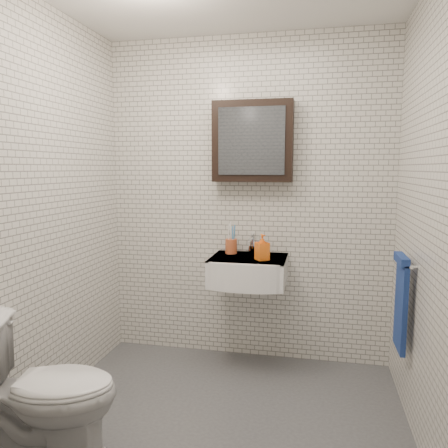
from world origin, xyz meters
name	(u,v)px	position (x,y,z in m)	size (l,w,h in m)	color
ground	(219,422)	(0.00, 0.00, 0.01)	(2.20, 2.00, 0.01)	#45474C
room_shell	(219,175)	(0.00, 0.00, 1.47)	(2.22, 2.02, 2.51)	silver
washbasin	(248,271)	(0.05, 0.73, 0.76)	(0.55, 0.50, 0.20)	white
faucet	(252,245)	(0.05, 0.93, 0.92)	(0.06, 0.20, 0.15)	silver
mirror_cabinet	(253,142)	(0.05, 0.93, 1.70)	(0.60, 0.15, 0.60)	black
towel_rail	(401,299)	(1.04, 0.35, 0.72)	(0.09, 0.30, 0.58)	silver
toothbrush_cup	(231,245)	(-0.10, 0.89, 0.91)	(0.11, 0.11, 0.25)	#B1502C
soap_bottle	(262,247)	(0.16, 0.70, 0.94)	(0.08, 0.09, 0.19)	orange
toilet	(41,392)	(-0.80, -0.53, 0.39)	(0.43, 0.76, 0.77)	white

